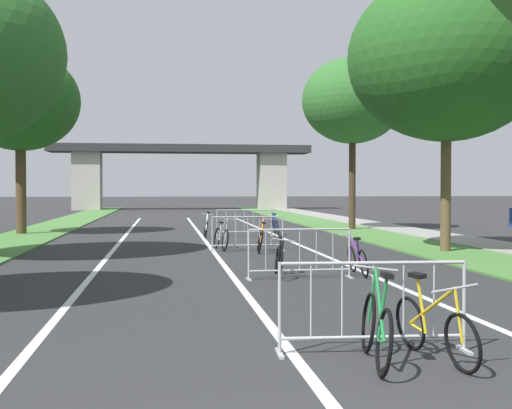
% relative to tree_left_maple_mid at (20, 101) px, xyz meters
% --- Properties ---
extents(grass_verge_left, '(2.56, 67.96, 0.05)m').
position_rel_tree_left_maple_mid_xyz_m(grass_verge_left, '(0.50, 2.79, -5.38)').
color(grass_verge_left, '#477A38').
rests_on(grass_verge_left, ground).
extents(grass_verge_right, '(2.56, 67.96, 0.05)m').
position_rel_tree_left_maple_mid_xyz_m(grass_verge_right, '(13.93, 2.79, -5.38)').
color(grass_verge_right, '#477A38').
rests_on(grass_verge_right, ground).
extents(sidewalk_path_right, '(2.05, 67.96, 0.08)m').
position_rel_tree_left_maple_mid_xyz_m(sidewalk_path_right, '(16.24, 2.79, -5.37)').
color(sidewalk_path_right, gray).
rests_on(sidewalk_path_right, ground).
extents(lane_stripe_center, '(0.14, 39.31, 0.01)m').
position_rel_tree_left_maple_mid_xyz_m(lane_stripe_center, '(7.22, -5.36, -5.40)').
color(lane_stripe_center, silver).
rests_on(lane_stripe_center, ground).
extents(lane_stripe_right_lane, '(0.14, 39.31, 0.01)m').
position_rel_tree_left_maple_mid_xyz_m(lane_stripe_right_lane, '(10.21, -5.36, -5.40)').
color(lane_stripe_right_lane, silver).
rests_on(lane_stripe_right_lane, ground).
extents(lane_stripe_left_lane, '(0.14, 39.31, 0.01)m').
position_rel_tree_left_maple_mid_xyz_m(lane_stripe_left_lane, '(4.22, -5.36, -5.40)').
color(lane_stripe_left_lane, silver).
rests_on(lane_stripe_left_lane, ground).
extents(overpass_bridge, '(22.89, 3.48, 5.72)m').
position_rel_tree_left_maple_mid_xyz_m(overpass_bridge, '(7.22, 31.15, -1.51)').
color(overpass_bridge, '#2D2D30').
rests_on(overpass_bridge, ground).
extents(tree_left_maple_mid, '(4.77, 4.77, 7.46)m').
position_rel_tree_left_maple_mid_xyz_m(tree_left_maple_mid, '(0.00, 0.00, 0.00)').
color(tree_left_maple_mid, '#4C3823').
rests_on(tree_left_maple_mid, ground).
extents(tree_right_oak_near, '(5.76, 5.76, 8.14)m').
position_rel_tree_left_maple_mid_xyz_m(tree_right_oak_near, '(13.94, -9.43, 0.28)').
color(tree_right_oak_near, brown).
rests_on(tree_right_oak_near, ground).
extents(tree_right_pine_near, '(4.55, 4.55, 7.77)m').
position_rel_tree_left_maple_mid_xyz_m(tree_right_pine_near, '(14.16, 1.07, 0.41)').
color(tree_right_pine_near, '#3D2D1E').
rests_on(tree_right_pine_near, ground).
extents(crowd_barrier_nearest, '(2.23, 0.57, 1.05)m').
position_rel_tree_left_maple_mid_xyz_m(crowd_barrier_nearest, '(8.14, -20.54, -4.89)').
color(crowd_barrier_nearest, '#ADADB2').
rests_on(crowd_barrier_nearest, ground).
extents(crowd_barrier_second, '(2.22, 0.50, 1.05)m').
position_rel_tree_left_maple_mid_xyz_m(crowd_barrier_second, '(8.56, -14.39, -4.89)').
color(crowd_barrier_second, '#ADADB2').
rests_on(crowd_barrier_second, ground).
extents(crowd_barrier_third, '(2.22, 0.53, 1.05)m').
position_rel_tree_left_maple_mid_xyz_m(crowd_barrier_third, '(8.24, -8.23, -4.89)').
color(crowd_barrier_third, '#ADADB2').
rests_on(crowd_barrier_third, ground).
extents(crowd_barrier_fourth, '(2.22, 0.53, 1.05)m').
position_rel_tree_left_maple_mid_xyz_m(crowd_barrier_fourth, '(8.88, -2.07, -4.89)').
color(crowd_barrier_fourth, '#ADADB2').
rests_on(crowd_barrier_fourth, ground).
extents(bicycle_purple_0, '(0.44, 1.59, 0.91)m').
position_rel_tree_left_maple_mid_xyz_m(bicycle_purple_0, '(9.92, -13.96, -5.05)').
color(bicycle_purple_0, black).
rests_on(bicycle_purple_0, ground).
extents(bicycle_black_1, '(0.48, 1.61, 0.86)m').
position_rel_tree_left_maple_mid_xyz_m(bicycle_black_1, '(8.20, -13.95, -5.06)').
color(bicycle_black_1, black).
rests_on(bicycle_black_1, ground).
extents(bicycle_blue_2, '(0.47, 1.68, 0.96)m').
position_rel_tree_left_maple_mid_xyz_m(bicycle_blue_2, '(10.22, -1.53, -5.04)').
color(bicycle_blue_2, black).
rests_on(bicycle_blue_2, ground).
extents(bicycle_white_3, '(0.47, 1.65, 1.00)m').
position_rel_tree_left_maple_mid_xyz_m(bicycle_white_3, '(7.34, -2.62, -5.02)').
color(bicycle_white_3, black).
rests_on(bicycle_white_3, ground).
extents(bicycle_green_4, '(0.58, 1.69, 1.02)m').
position_rel_tree_left_maple_mid_xyz_m(bicycle_green_4, '(8.02, -21.03, -5.01)').
color(bicycle_green_4, black).
rests_on(bicycle_green_4, ground).
extents(bicycle_yellow_5, '(0.53, 1.65, 0.94)m').
position_rel_tree_left_maple_mid_xyz_m(bicycle_yellow_5, '(8.68, -20.99, -5.05)').
color(bicycle_yellow_5, black).
rests_on(bicycle_yellow_5, ground).
extents(bicycle_silver_6, '(0.60, 1.70, 1.02)m').
position_rel_tree_left_maple_mid_xyz_m(bicycle_silver_6, '(7.49, -7.69, -5.04)').
color(bicycle_silver_6, black).
rests_on(bicycle_silver_6, ground).
extents(bicycle_orange_7, '(0.61, 1.65, 1.04)m').
position_rel_tree_left_maple_mid_xyz_m(bicycle_orange_7, '(8.57, -8.63, -5.03)').
color(bicycle_orange_7, black).
rests_on(bicycle_orange_7, ground).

